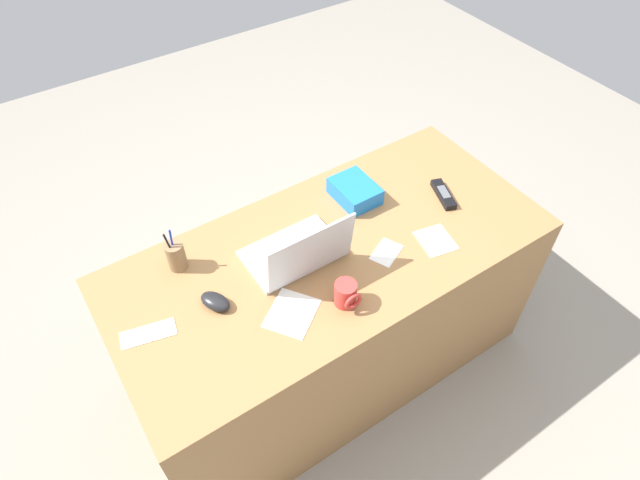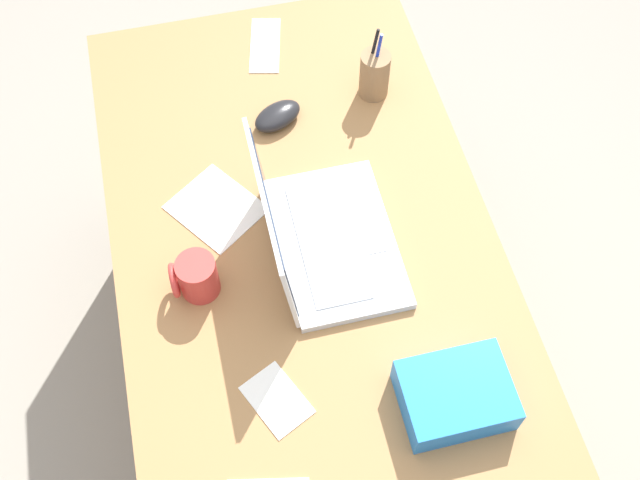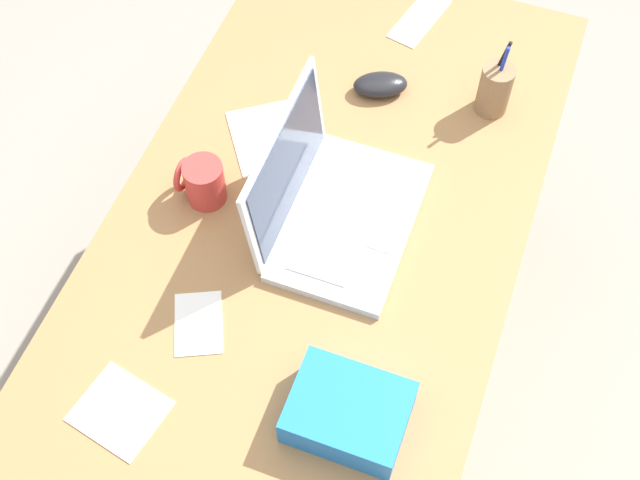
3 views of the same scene
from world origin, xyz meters
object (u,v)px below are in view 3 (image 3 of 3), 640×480
Objects in this scene: laptop at (330,204)px; snack_bag at (348,412)px; coffee_mug_white at (203,182)px; pen_holder at (495,89)px; computer_mouse at (380,85)px.

laptop is 0.39m from snack_bag.
pen_holder is (0.39, -0.45, 0.01)m from coffee_mug_white.
pen_holder is 0.94× the size of snack_bag.
coffee_mug_white is (-0.03, 0.23, -0.00)m from laptop.
coffee_mug_white is at bearing 122.55° from computer_mouse.
computer_mouse is 1.23× the size of coffee_mug_white.
computer_mouse is 0.23m from pen_holder.
coffee_mug_white is at bearing 131.32° from pen_holder.
snack_bag is at bearing 168.54° from computer_mouse.
laptop is at bearing 156.45° from computer_mouse.
laptop is 1.84× the size of snack_bag.
pen_holder is (0.03, -0.22, 0.04)m from computer_mouse.
computer_mouse is 0.42m from coffee_mug_white.
laptop is 0.42m from pen_holder.
coffee_mug_white is at bearing 50.76° from snack_bag.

